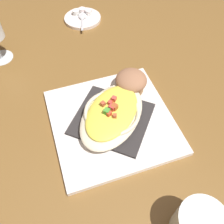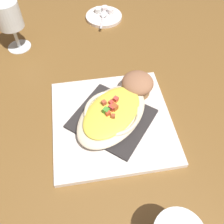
# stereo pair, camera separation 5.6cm
# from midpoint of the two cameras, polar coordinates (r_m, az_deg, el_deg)

# --- Properties ---
(ground_plane) EXTENTS (2.60, 2.60, 0.00)m
(ground_plane) POSITION_cam_midpoint_polar(r_m,az_deg,el_deg) (0.59, -2.69, -2.68)
(ground_plane) COLOR brown
(square_plate) EXTENTS (0.29, 0.29, 0.01)m
(square_plate) POSITION_cam_midpoint_polar(r_m,az_deg,el_deg) (0.59, -2.71, -2.32)
(square_plate) COLOR white
(square_plate) RESTS_ON ground_plane
(folded_napkin) EXTENTS (0.23, 0.23, 0.01)m
(folded_napkin) POSITION_cam_midpoint_polar(r_m,az_deg,el_deg) (0.58, -2.75, -1.76)
(folded_napkin) COLOR #2C2929
(folded_napkin) RESTS_ON square_plate
(gratin_dish) EXTENTS (0.23, 0.24, 0.05)m
(gratin_dish) POSITION_cam_midpoint_polar(r_m,az_deg,el_deg) (0.56, -2.84, -0.51)
(gratin_dish) COLOR beige
(gratin_dish) RESTS_ON folded_napkin
(muffin) EXTENTS (0.08, 0.08, 0.05)m
(muffin) POSITION_cam_midpoint_polar(r_m,az_deg,el_deg) (0.62, 1.89, 6.90)
(muffin) COLOR #996E43
(muffin) RESTS_ON square_plate
(creamer_saucer) EXTENTS (0.13, 0.13, 0.01)m
(creamer_saucer) POSITION_cam_midpoint_polar(r_m,az_deg,el_deg) (0.91, -8.71, 20.64)
(creamer_saucer) COLOR white
(creamer_saucer) RESTS_ON ground_plane
(spoon) EXTENTS (0.04, 0.10, 0.01)m
(spoon) POSITION_cam_midpoint_polar(r_m,az_deg,el_deg) (0.90, -8.80, 21.00)
(spoon) COLOR silver
(spoon) RESTS_ON creamer_saucer
(creamer_cup_0) EXTENTS (0.02, 0.02, 0.02)m
(creamer_cup_0) POSITION_cam_midpoint_polar(r_m,az_deg,el_deg) (0.92, -7.32, 22.03)
(creamer_cup_0) COLOR white
(creamer_cup_0) RESTS_ON creamer_saucer
(creamer_cup_1) EXTENTS (0.02, 0.02, 0.02)m
(creamer_cup_1) POSITION_cam_midpoint_polar(r_m,az_deg,el_deg) (0.93, -8.77, 22.25)
(creamer_cup_1) COLOR white
(creamer_cup_1) RESTS_ON creamer_saucer
(creamer_cup_2) EXTENTS (0.02, 0.02, 0.02)m
(creamer_cup_2) POSITION_cam_midpoint_polar(r_m,az_deg,el_deg) (0.92, -10.25, 21.78)
(creamer_cup_2) COLOR white
(creamer_cup_2) RESTS_ON creamer_saucer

